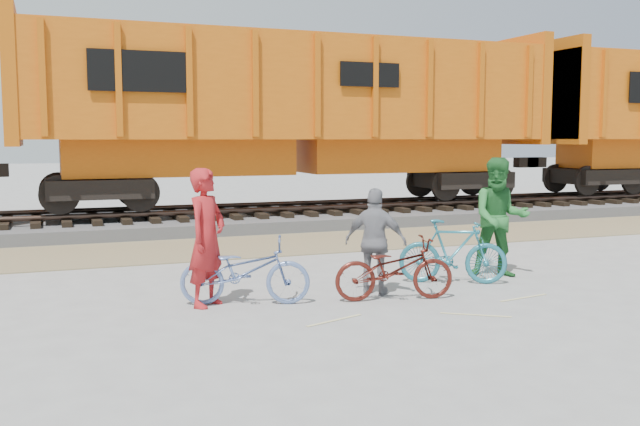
# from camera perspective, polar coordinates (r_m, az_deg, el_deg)

# --- Properties ---
(ground) EXTENTS (120.00, 120.00, 0.00)m
(ground) POSITION_cam_1_polar(r_m,az_deg,el_deg) (10.11, 4.73, -7.00)
(ground) COLOR #9E9E99
(ground) RESTS_ON ground
(gravel_strip) EXTENTS (120.00, 3.00, 0.02)m
(gravel_strip) POSITION_cam_1_polar(r_m,az_deg,el_deg) (15.16, -4.37, -2.58)
(gravel_strip) COLOR #867353
(gravel_strip) RESTS_ON ground
(ballast_bed) EXTENTS (120.00, 4.00, 0.30)m
(ballast_bed) POSITION_cam_1_polar(r_m,az_deg,el_deg) (18.49, -7.50, -0.62)
(ballast_bed) COLOR slate
(ballast_bed) RESTS_ON ground
(track) EXTENTS (120.00, 2.60, 0.24)m
(track) POSITION_cam_1_polar(r_m,az_deg,el_deg) (18.46, -7.52, 0.37)
(track) COLOR black
(track) RESTS_ON ballast_bed
(hopper_car_center) EXTENTS (14.00, 3.13, 4.65)m
(hopper_car_center) POSITION_cam_1_polar(r_m,az_deg,el_deg) (18.92, -1.94, 8.24)
(hopper_car_center) COLOR black
(hopper_car_center) RESTS_ON track
(bicycle_blue) EXTENTS (1.88, 1.14, 0.93)m
(bicycle_blue) POSITION_cam_1_polar(r_m,az_deg,el_deg) (9.82, -6.01, -4.62)
(bicycle_blue) COLOR #617BB3
(bicycle_blue) RESTS_ON ground
(bicycle_teal) EXTENTS (1.70, 1.22, 1.01)m
(bicycle_teal) POSITION_cam_1_polar(r_m,az_deg,el_deg) (11.35, 10.58, -3.05)
(bicycle_teal) COLOR teal
(bicycle_teal) RESTS_ON ground
(bicycle_maroon) EXTENTS (1.78, 0.91, 0.89)m
(bicycle_maroon) POSITION_cam_1_polar(r_m,az_deg,el_deg) (10.08, 5.96, -4.46)
(bicycle_maroon) COLOR #4D1711
(bicycle_maroon) RESTS_ON ground
(person_solo) EXTENTS (0.80, 0.80, 1.87)m
(person_solo) POSITION_cam_1_polar(r_m,az_deg,el_deg) (9.72, -9.05, -1.95)
(person_solo) COLOR #AB1C1F
(person_solo) RESTS_ON ground
(person_man) EXTENTS (1.18, 1.08, 1.96)m
(person_man) POSITION_cam_1_polar(r_m,az_deg,el_deg) (12.00, 14.19, -0.35)
(person_man) COLOR #246B2D
(person_man) RESTS_ON ground
(person_woman) EXTENTS (0.94, 0.88, 1.56)m
(person_woman) POSITION_cam_1_polar(r_m,az_deg,el_deg) (10.33, 4.48, -2.31)
(person_woman) COLOR gray
(person_woman) RESTS_ON ground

